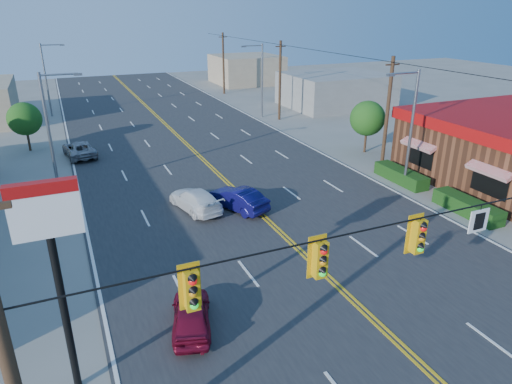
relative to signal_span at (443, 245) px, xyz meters
name	(u,v)px	position (x,y,z in m)	size (l,w,h in m)	color
ground	(424,369)	(0.12, 0.00, -4.89)	(160.00, 160.00, 0.00)	gray
road	(226,181)	(0.12, 20.00, -4.86)	(20.00, 120.00, 0.06)	#2D2D30
signal_span	(443,245)	(0.00, 0.00, 0.00)	(24.32, 0.34, 9.00)	#47301E
pizza_hut_sign	(52,248)	(-10.88, 4.00, 0.30)	(1.90, 0.30, 6.85)	black
streetlight_se	(410,124)	(10.91, 14.00, -0.37)	(2.55, 0.25, 8.00)	gray
streetlight_ne	(261,77)	(10.91, 38.00, -0.37)	(2.55, 0.25, 8.00)	gray
streetlight_sw	(52,128)	(-10.67, 22.00, -0.37)	(2.55, 0.25, 8.00)	gray
streetlight_nw	(47,76)	(-10.67, 48.00, -0.37)	(2.55, 0.25, 8.00)	gray
utility_pole_near	(387,114)	(12.32, 18.00, -0.69)	(0.28, 0.28, 8.40)	#47301E
utility_pole_mid	(280,81)	(12.32, 36.00, -0.69)	(0.28, 0.28, 8.40)	#47301E
utility_pole_far	(223,64)	(12.32, 54.00, -0.69)	(0.28, 0.28, 8.40)	#47301E
tree_kfc_rear	(367,118)	(13.62, 22.00, -1.95)	(2.94, 2.94, 4.41)	#47301E
tree_west	(25,119)	(-12.88, 34.00, -2.09)	(2.80, 2.80, 4.20)	#47301E
bld_east_mid	(335,90)	(22.12, 40.00, -2.89)	(12.00, 10.00, 4.00)	gray
bld_east_far	(246,69)	(19.12, 62.00, -2.69)	(10.00, 10.00, 4.40)	tan
car_magenta	(191,315)	(-6.62, 5.30, -4.27)	(1.45, 3.60, 1.23)	maroon
car_blue	(238,199)	(-0.87, 15.05, -4.20)	(1.45, 4.16, 1.37)	#0F0D50
car_white	(195,200)	(-3.27, 16.03, -4.24)	(1.81, 4.46, 1.29)	white
car_silver	(79,150)	(-9.03, 30.24, -4.25)	(2.12, 4.60, 1.28)	gray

